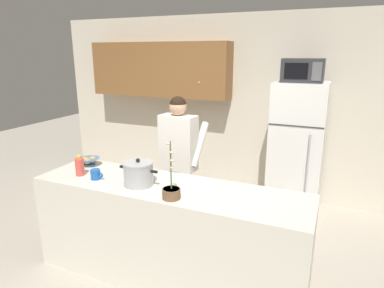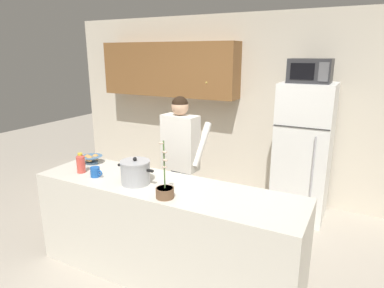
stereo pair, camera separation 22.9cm
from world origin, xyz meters
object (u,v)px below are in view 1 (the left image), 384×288
coffee_mug (96,174)px  bread_bowl (89,161)px  microwave (303,70)px  refrigerator (296,150)px  cooking_pot (138,173)px  person_near_pot (179,151)px  potted_orchid (171,191)px  bottle_near_edge (80,166)px

coffee_mug → bread_bowl: (-0.32, 0.28, 0.00)m
microwave → refrigerator: bearing=90.1°
cooking_pot → coffee_mug: bearing=-174.4°
refrigerator → person_near_pot: bearing=-137.5°
coffee_mug → refrigerator: bearing=51.1°
refrigerator → potted_orchid: refrigerator is taller
person_near_pot → coffee_mug: (-0.43, -0.91, -0.04)m
person_near_pot → bread_bowl: bearing=-140.1°
microwave → bottle_near_edge: size_ratio=2.38×
coffee_mug → bottle_near_edge: bottle_near_edge is taller
coffee_mug → bread_bowl: size_ratio=0.57×
microwave → cooking_pot: bearing=-121.0°
refrigerator → bread_bowl: bearing=-138.5°
cooking_pot → bottle_near_edge: cooking_pot is taller
refrigerator → bread_bowl: refrigerator is taller
cooking_pot → potted_orchid: size_ratio=0.79×
microwave → cooking_pot: (-1.15, -1.91, -0.84)m
cooking_pot → refrigerator: bearing=59.3°
refrigerator → potted_orchid: 2.20m
person_near_pot → bottle_near_edge: person_near_pot is taller
microwave → bottle_near_edge: bearing=-133.0°
microwave → bread_bowl: size_ratio=2.09×
microwave → coffee_mug: bearing=-129.2°
microwave → coffee_mug: 2.67m
person_near_pot → cooking_pot: person_near_pot is taller
bread_bowl → potted_orchid: size_ratio=0.47×
bread_bowl → person_near_pot: bearing=39.9°
refrigerator → coffee_mug: bearing=-128.9°
microwave → cooking_pot: microwave is taller
bread_bowl → bottle_near_edge: (0.11, -0.26, 0.05)m
refrigerator → cooking_pot: 2.25m
person_near_pot → coffee_mug: 1.00m
cooking_pot → coffee_mug: cooking_pot is taller
person_near_pot → cooking_pot: (0.02, -0.86, 0.02)m
microwave → bottle_near_edge: (-1.80, -1.93, -0.85)m
person_near_pot → bread_bowl: (-0.75, -0.62, -0.03)m
cooking_pot → potted_orchid: 0.43m
microwave → potted_orchid: 2.35m
person_near_pot → potted_orchid: 1.09m
person_near_pot → cooking_pot: size_ratio=4.22×
refrigerator → coffee_mug: size_ratio=13.16×
person_near_pot → bottle_near_edge: size_ratio=8.03×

